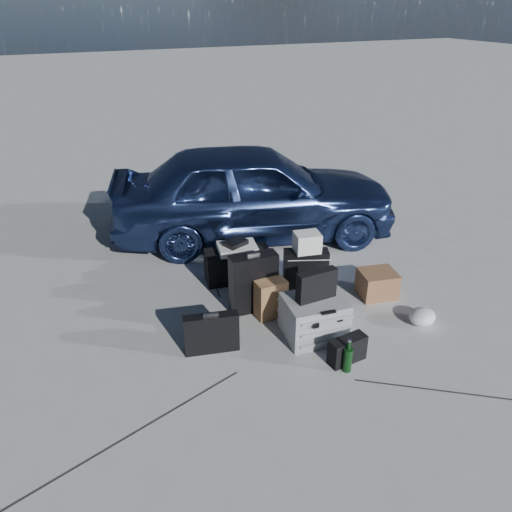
{
  "coord_description": "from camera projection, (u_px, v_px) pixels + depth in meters",
  "views": [
    {
      "loc": [
        -1.92,
        -3.44,
        2.97
      ],
      "look_at": [
        0.01,
        0.85,
        0.51
      ],
      "focal_mm": 35.0,
      "sensor_mm": 36.0,
      "label": 1
    }
  ],
  "objects": [
    {
      "name": "pelican_case",
      "position": [
        314.0,
        318.0,
        4.82
      ],
      "size": [
        0.62,
        0.53,
        0.41
      ],
      "primitive_type": "cube",
      "rotation": [
        0.0,
        0.0,
        -0.12
      ],
      "color": "gray",
      "rests_on": "ground"
    },
    {
      "name": "briefcase",
      "position": [
        212.0,
        333.0,
        4.61
      ],
      "size": [
        0.52,
        0.22,
        0.4
      ],
      "primitive_type": "cube",
      "rotation": [
        0.0,
        0.0,
        -0.21
      ],
      "color": "black",
      "rests_on": "ground"
    },
    {
      "name": "laptop_bag",
      "position": [
        317.0,
        285.0,
        4.67
      ],
      "size": [
        0.4,
        0.11,
        0.3
      ],
      "primitive_type": "cube",
      "rotation": [
        0.0,
        0.0,
        0.04
      ],
      "color": "black",
      "rests_on": "pelican_case"
    },
    {
      "name": "cardboard_box",
      "position": [
        377.0,
        284.0,
        5.51
      ],
      "size": [
        0.45,
        0.41,
        0.29
      ],
      "primitive_type": "cube",
      "rotation": [
        0.0,
        0.0,
        -0.21
      ],
      "color": "brown",
      "rests_on": "ground"
    },
    {
      "name": "flat_box_black",
      "position": [
        236.0,
        243.0,
        5.68
      ],
      "size": [
        0.3,
        0.25,
        0.05
      ],
      "primitive_type": "cube",
      "rotation": [
        0.0,
        0.0,
        0.34
      ],
      "color": "black",
      "rests_on": "flat_box_white"
    },
    {
      "name": "plastic_bag",
      "position": [
        422.0,
        317.0,
        5.06
      ],
      "size": [
        0.36,
        0.34,
        0.16
      ],
      "primitive_type": "ellipsoid",
      "rotation": [
        0.0,
        0.0,
        0.38
      ],
      "color": "silver",
      "rests_on": "ground"
    },
    {
      "name": "green_bottle",
      "position": [
        348.0,
        356.0,
        4.38
      ],
      "size": [
        0.09,
        0.09,
        0.32
      ],
      "primitive_type": "cylinder",
      "rotation": [
        0.0,
        0.0,
        0.07
      ],
      "color": "black",
      "rests_on": "ground"
    },
    {
      "name": "suitcase_left",
      "position": [
        253.0,
        283.0,
        5.19
      ],
      "size": [
        0.5,
        0.21,
        0.64
      ],
      "primitive_type": "cube",
      "rotation": [
        0.0,
        0.0,
        -0.06
      ],
      "color": "black",
      "rests_on": "ground"
    },
    {
      "name": "white_carton",
      "position": [
        307.0,
        242.0,
        5.23
      ],
      "size": [
        0.3,
        0.26,
        0.21
      ],
      "primitive_type": "cube",
      "rotation": [
        0.0,
        0.0,
        -0.19
      ],
      "color": "silver",
      "rests_on": "suitcase_right"
    },
    {
      "name": "duffel_bag",
      "position": [
        238.0,
        265.0,
        5.81
      ],
      "size": [
        0.79,
        0.44,
        0.37
      ],
      "primitive_type": "cube",
      "rotation": [
        0.0,
        0.0,
        -0.17
      ],
      "color": "black",
      "rests_on": "ground"
    },
    {
      "name": "ground",
      "position": [
        291.0,
        340.0,
        4.85
      ],
      "size": [
        60.0,
        60.0,
        0.0
      ],
      "primitive_type": "plane",
      "color": "#B1B2AD",
      "rests_on": "ground"
    },
    {
      "name": "kraft_bag",
      "position": [
        271.0,
        299.0,
        5.12
      ],
      "size": [
        0.31,
        0.19,
        0.41
      ],
      "primitive_type": "cube",
      "rotation": [
        0.0,
        0.0,
        0.03
      ],
      "color": "#A67D48",
      "rests_on": "ground"
    },
    {
      "name": "suitcase_right",
      "position": [
        305.0,
        274.0,
        5.41
      ],
      "size": [
        0.5,
        0.33,
        0.57
      ],
      "primitive_type": "cube",
      "rotation": [
        0.0,
        0.0,
        -0.38
      ],
      "color": "black",
      "rests_on": "ground"
    },
    {
      "name": "messenger_bag",
      "position": [
        347.0,
        350.0,
        4.51
      ],
      "size": [
        0.37,
        0.17,
        0.25
      ],
      "primitive_type": "cube",
      "rotation": [
        0.0,
        0.0,
        0.1
      ],
      "color": "black",
      "rests_on": "ground"
    },
    {
      "name": "car",
      "position": [
        254.0,
        191.0,
        6.69
      ],
      "size": [
        4.03,
        2.46,
        1.28
      ],
      "primitive_type": "imported",
      "rotation": [
        0.0,
        0.0,
        1.3
      ],
      "color": "navy",
      "rests_on": "ground"
    },
    {
      "name": "flat_box_white",
      "position": [
        237.0,
        248.0,
        5.7
      ],
      "size": [
        0.49,
        0.4,
        0.08
      ],
      "primitive_type": "cube",
      "rotation": [
        0.0,
        0.0,
        -0.19
      ],
      "color": "silver",
      "rests_on": "duffel_bag"
    }
  ]
}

